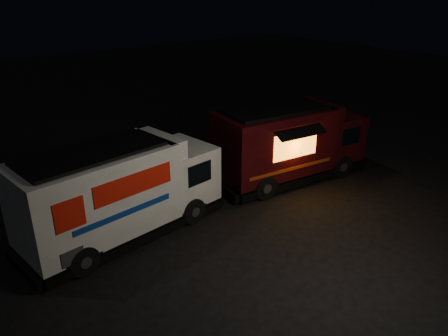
% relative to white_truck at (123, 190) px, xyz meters
% --- Properties ---
extents(ground, '(80.00, 80.00, 0.00)m').
position_rel_white_truck_xyz_m(ground, '(2.82, -2.54, -1.52)').
color(ground, black).
rests_on(ground, ground).
extents(white_truck, '(6.92, 3.01, 3.04)m').
position_rel_white_truck_xyz_m(white_truck, '(0.00, 0.00, 0.00)').
color(white_truck, white).
rests_on(white_truck, ground).
extents(red_truck, '(6.83, 3.28, 3.05)m').
position_rel_white_truck_xyz_m(red_truck, '(7.17, -0.25, 0.01)').
color(red_truck, '#35090B').
rests_on(red_truck, ground).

